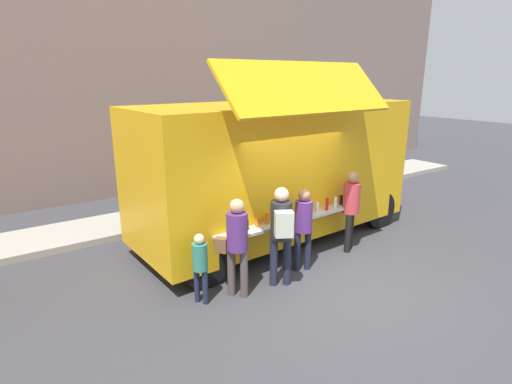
{
  "coord_description": "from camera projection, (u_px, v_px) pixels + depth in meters",
  "views": [
    {
      "loc": [
        -4.86,
        -4.58,
        3.57
      ],
      "look_at": [
        -0.36,
        1.99,
        1.3
      ],
      "focal_mm": 28.48,
      "sensor_mm": 36.0,
      "label": 1
    }
  ],
  "objects": [
    {
      "name": "ground_plane",
      "position": [
        335.0,
        284.0,
        7.26
      ],
      "size": [
        60.0,
        60.0,
        0.0
      ],
      "primitive_type": "plane",
      "color": "#38383D"
    },
    {
      "name": "curb_strip",
      "position": [
        66.0,
        236.0,
        9.26
      ],
      "size": [
        28.0,
        1.6,
        0.15
      ],
      "primitive_type": "cube",
      "color": "#9E998E",
      "rests_on": "ground"
    },
    {
      "name": "building_behind",
      "position": [
        60.0,
        56.0,
        11.79
      ],
      "size": [
        32.0,
        2.4,
        8.29
      ],
      "primitive_type": "cube",
      "color": "gray",
      "rests_on": "ground"
    },
    {
      "name": "food_truck_main",
      "position": [
        276.0,
        167.0,
        8.93
      ],
      "size": [
        6.38,
        3.43,
        3.83
      ],
      "rotation": [
        0.0,
        0.0,
        0.05
      ],
      "color": "gold",
      "rests_on": "ground"
    },
    {
      "name": "trash_bin",
      "position": [
        325.0,
        177.0,
        13.15
      ],
      "size": [
        0.6,
        0.6,
        0.88
      ],
      "primitive_type": "cylinder",
      "color": "#2D6338",
      "rests_on": "ground"
    },
    {
      "name": "customer_front_ordering",
      "position": [
        303.0,
        223.0,
        7.55
      ],
      "size": [
        0.32,
        0.32,
        1.59
      ],
      "rotation": [
        0.0,
        0.0,
        1.19
      ],
      "color": "#1E2237",
      "rests_on": "ground"
    },
    {
      "name": "customer_mid_with_backpack",
      "position": [
        281.0,
        227.0,
        6.91
      ],
      "size": [
        0.49,
        0.58,
        1.79
      ],
      "rotation": [
        0.0,
        0.0,
        1.08
      ],
      "color": "#1F2336",
      "rests_on": "ground"
    },
    {
      "name": "customer_rear_waiting",
      "position": [
        236.0,
        240.0,
        6.61
      ],
      "size": [
        0.47,
        0.51,
        1.71
      ],
      "rotation": [
        0.0,
        0.0,
        0.69
      ],
      "color": "#504342",
      "rests_on": "ground"
    },
    {
      "name": "customer_extra_browsing",
      "position": [
        351.0,
        204.0,
        8.41
      ],
      "size": [
        0.35,
        0.35,
        1.71
      ],
      "rotation": [
        0.0,
        0.0,
        2.12
      ],
      "color": "black",
      "rests_on": "ground"
    },
    {
      "name": "child_near_queue",
      "position": [
        200.0,
        262.0,
        6.47
      ],
      "size": [
        0.24,
        0.24,
        1.2
      ],
      "rotation": [
        0.0,
        0.0,
        0.53
      ],
      "color": "#1D243A",
      "rests_on": "ground"
    }
  ]
}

